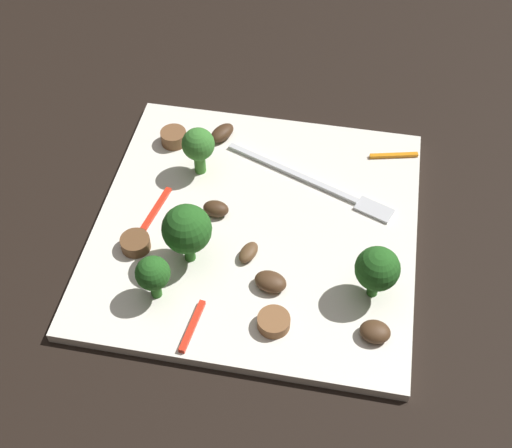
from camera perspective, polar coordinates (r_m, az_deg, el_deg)
name	(u,v)px	position (r m, az deg, el deg)	size (l,w,h in m)	color
ground_plane	(256,231)	(0.63, 0.00, -0.59)	(1.40, 1.40, 0.00)	black
plate	(256,228)	(0.63, 0.00, -0.30)	(0.29, 0.29, 0.01)	white
fork	(320,185)	(0.66, 5.41, 3.26)	(0.17, 0.08, 0.00)	silver
broccoli_floret_0	(153,274)	(0.56, -8.70, -4.21)	(0.03, 0.03, 0.05)	#296420
broccoli_floret_1	(198,146)	(0.65, -4.89, 6.60)	(0.03, 0.03, 0.05)	#408630
broccoli_floret_2	(377,269)	(0.56, 10.20, -3.79)	(0.04, 0.04, 0.05)	#296420
broccoli_floret_3	(187,230)	(0.57, -5.86, -0.48)	(0.04, 0.04, 0.06)	#296420
sausage_slice_0	(174,137)	(0.70, -6.97, 7.28)	(0.03, 0.03, 0.01)	brown
sausage_slice_1	(274,322)	(0.56, 1.50, -8.26)	(0.03, 0.03, 0.01)	brown
sausage_slice_2	(135,243)	(0.61, -10.14, -1.60)	(0.03, 0.03, 0.01)	brown
mushroom_0	(271,282)	(0.58, 1.23, -4.88)	(0.03, 0.02, 0.01)	#4C331E
mushroom_1	(250,252)	(0.60, -0.50, -2.42)	(0.02, 0.01, 0.01)	brown
mushroom_2	(375,332)	(0.56, 10.02, -8.94)	(0.03, 0.02, 0.01)	#4C331E
mushroom_3	(216,209)	(0.63, -3.41, 1.30)	(0.02, 0.02, 0.01)	#422B19
mushroom_4	(222,133)	(0.70, -2.88, 7.69)	(0.03, 0.02, 0.01)	#422B19
pepper_strip_0	(158,205)	(0.64, -8.31, 1.57)	(0.05, 0.01, 0.00)	red
pepper_strip_1	(192,326)	(0.56, -5.40, -8.57)	(0.05, 0.01, 0.00)	red
pepper_strip_2	(394,155)	(0.70, 11.56, 5.69)	(0.05, 0.00, 0.00)	orange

